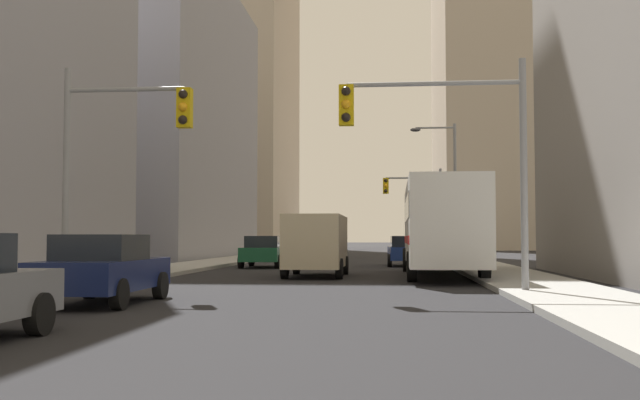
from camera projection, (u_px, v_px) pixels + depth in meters
name	position (u px, v px, depth m)	size (l,w,h in m)	color
sidewalk_left	(256.00, 257.00, 52.80)	(2.99, 160.00, 0.15)	#9E9E99
sidewalk_right	(451.00, 257.00, 51.52)	(2.99, 160.00, 0.15)	#9E9E99
city_bus	(441.00, 225.00, 27.47)	(2.67, 11.52, 3.40)	silver
cargo_van_beige	(317.00, 242.00, 27.58)	(2.16, 5.22, 2.26)	#C6B793
sedan_navy	(103.00, 269.00, 16.25)	(1.95, 4.22, 1.52)	#141E4C
sedan_green	(264.00, 251.00, 35.87)	(1.95, 4.24, 1.52)	#195938
sedan_blue	(407.00, 251.00, 37.65)	(1.97, 4.27, 1.52)	navy
traffic_signal_near_left	(120.00, 141.00, 19.70)	(3.50, 0.44, 6.00)	gray
traffic_signal_near_right	(441.00, 134.00, 18.92)	(4.76, 0.44, 6.00)	gray
traffic_signal_far_right	(415.00, 198.00, 49.19)	(3.90, 0.44, 6.00)	gray
street_lamp_right	(448.00, 179.00, 39.37)	(2.44, 0.32, 7.50)	gray
building_left_mid_office	(122.00, 120.00, 53.06)	(15.34, 23.92, 19.65)	#93939E
building_right_far_highrise	(524.00, 14.00, 95.20)	(22.05, 27.90, 60.10)	#B7A893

